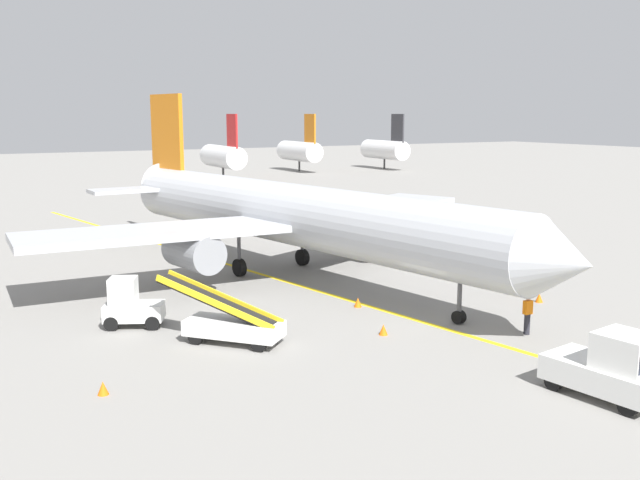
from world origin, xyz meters
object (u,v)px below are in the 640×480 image
at_px(pushback_tug, 611,368).
at_px(baggage_tug_near_wing, 130,305).
at_px(safety_cone_wingtip_left, 347,249).
at_px(safety_cone_tail_area, 358,302).
at_px(ground_crew_marshaller, 528,313).
at_px(ground_crew_wing_walker, 510,276).
at_px(safety_cone_wingtip_right, 539,298).
at_px(safety_cone_nose_left, 383,330).
at_px(belt_loader_forward_hold, 231,323).
at_px(safety_cone_nose_right, 103,388).
at_px(airliner, 287,214).

relative_size(pushback_tug, baggage_tug_near_wing, 1.41).
height_order(safety_cone_wingtip_left, safety_cone_tail_area, same).
height_order(baggage_tug_near_wing, ground_crew_marshaller, baggage_tug_near_wing).
bearing_deg(ground_crew_wing_walker, baggage_tug_near_wing, 168.29).
relative_size(safety_cone_wingtip_left, safety_cone_wingtip_right, 1.00).
relative_size(ground_crew_marshaller, safety_cone_nose_left, 3.86).
height_order(belt_loader_forward_hold, safety_cone_wingtip_right, belt_loader_forward_hold).
distance_m(baggage_tug_near_wing, safety_cone_wingtip_left, 18.74).
bearing_deg(safety_cone_nose_left, safety_cone_wingtip_right, 3.89).
bearing_deg(ground_crew_marshaller, safety_cone_nose_right, 173.35).
xyz_separation_m(safety_cone_nose_right, safety_cone_wingtip_right, (20.53, 1.47, 0.00)).
xyz_separation_m(safety_cone_nose_left, safety_cone_nose_right, (-11.25, -0.84, 0.00)).
height_order(airliner, ground_crew_wing_walker, airliner).
distance_m(pushback_tug, safety_cone_nose_right, 15.96).
bearing_deg(safety_cone_nose_right, safety_cone_wingtip_right, 4.10).
bearing_deg(safety_cone_nose_left, ground_crew_marshaller, -28.32).
xyz_separation_m(ground_crew_wing_walker, safety_cone_tail_area, (-7.76, 1.66, -0.69)).
bearing_deg(safety_cone_wingtip_left, ground_crew_marshaller, -97.87).
distance_m(airliner, safety_cone_wingtip_left, 7.94).
relative_size(belt_loader_forward_hold, safety_cone_wingtip_left, 10.35).
relative_size(baggage_tug_near_wing, safety_cone_nose_right, 6.20).
distance_m(ground_crew_marshaller, safety_cone_tail_area, 7.82).
bearing_deg(ground_crew_marshaller, safety_cone_wingtip_left, 82.13).
relative_size(airliner, safety_cone_tail_area, 79.95).
bearing_deg(baggage_tug_near_wing, safety_cone_wingtip_left, 30.03).
bearing_deg(safety_cone_tail_area, ground_crew_wing_walker, -12.05).
xyz_separation_m(safety_cone_nose_left, safety_cone_tail_area, (1.33, 4.07, 0.00)).
bearing_deg(pushback_tug, safety_cone_nose_left, 106.15).
height_order(airliner, safety_cone_nose_left, airliner).
relative_size(safety_cone_nose_right, safety_cone_wingtip_right, 1.00).
relative_size(safety_cone_nose_left, safety_cone_nose_right, 1.00).
height_order(airliner, safety_cone_wingtip_right, airliner).
xyz_separation_m(ground_crew_marshaller, safety_cone_nose_right, (-16.35, 1.91, -0.69)).
distance_m(belt_loader_forward_hold, ground_crew_wing_walker, 14.82).
relative_size(pushback_tug, safety_cone_nose_right, 8.73).
bearing_deg(safety_cone_wingtip_right, airliner, 125.52).
bearing_deg(pushback_tug, airliner, 93.09).
height_order(safety_cone_wingtip_left, safety_cone_wingtip_right, same).
distance_m(safety_cone_nose_left, safety_cone_tail_area, 4.29).
height_order(airliner, belt_loader_forward_hold, airliner).
xyz_separation_m(pushback_tug, safety_cone_wingtip_left, (5.06, 24.28, -0.77)).
xyz_separation_m(pushback_tug, safety_cone_nose_left, (-2.55, 8.82, -0.77)).
height_order(airliner, ground_crew_marshaller, airliner).
bearing_deg(safety_cone_tail_area, safety_cone_nose_right, -158.67).
bearing_deg(safety_cone_nose_right, airliner, 44.41).
bearing_deg(safety_cone_wingtip_left, baggage_tug_near_wing, -149.97).
height_order(ground_crew_marshaller, safety_cone_nose_right, ground_crew_marshaller).
xyz_separation_m(belt_loader_forward_hold, safety_cone_nose_right, (-5.53, -2.91, -0.56)).
distance_m(ground_crew_wing_walker, safety_cone_wingtip_right, 1.92).
distance_m(safety_cone_wingtip_left, safety_cone_wingtip_right, 14.91).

